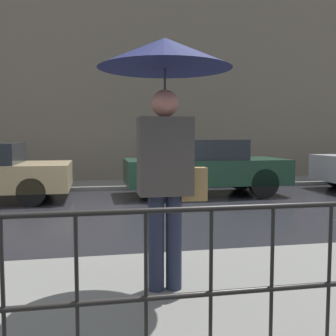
# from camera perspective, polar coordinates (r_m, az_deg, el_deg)

# --- Properties ---
(ground_plane) EXTENTS (80.00, 80.00, 0.00)m
(ground_plane) POSITION_cam_1_polar(r_m,az_deg,el_deg) (7.89, -4.12, -6.32)
(ground_plane) COLOR black
(sidewalk_near) EXTENTS (28.00, 2.56, 0.11)m
(sidewalk_near) POSITION_cam_1_polar(r_m,az_deg,el_deg) (3.69, 4.36, -18.47)
(sidewalk_near) COLOR slate
(sidewalk_near) RESTS_ON ground_plane
(sidewalk_far) EXTENTS (28.00, 1.78, 0.11)m
(sidewalk_far) POSITION_cam_1_polar(r_m,az_deg,el_deg) (11.85, -6.40, -2.38)
(sidewalk_far) COLOR slate
(sidewalk_far) RESTS_ON ground_plane
(lane_marking) EXTENTS (25.20, 0.12, 0.01)m
(lane_marking) POSITION_cam_1_polar(r_m,az_deg,el_deg) (7.89, -4.12, -6.29)
(lane_marking) COLOR gold
(lane_marking) RESTS_ON ground_plane
(building_storefront) EXTENTS (28.00, 0.30, 6.85)m
(building_storefront) POSITION_cam_1_polar(r_m,az_deg,el_deg) (12.94, -6.91, 13.18)
(building_storefront) COLOR #706656
(building_storefront) RESTS_ON ground_plane
(railing_foreground) EXTENTS (12.00, 0.04, 0.98)m
(railing_foreground) POSITION_cam_1_polar(r_m,az_deg,el_deg) (2.54, 10.70, -13.20)
(railing_foreground) COLOR black
(railing_foreground) RESTS_ON sidewalk_near
(pedestrian) EXTENTS (1.18, 1.18, 2.25)m
(pedestrian) POSITION_cam_1_polar(r_m,az_deg,el_deg) (3.51, -0.39, 11.38)
(pedestrian) COLOR #23283D
(pedestrian) RESTS_ON sidewalk_near
(car_dark_green) EXTENTS (4.04, 1.72, 1.42)m
(car_dark_green) POSITION_cam_1_polar(r_m,az_deg,el_deg) (10.01, 5.19, 0.28)
(car_dark_green) COLOR #193828
(car_dark_green) RESTS_ON ground_plane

